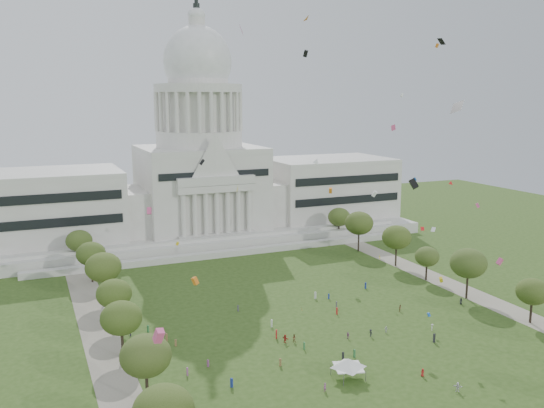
{
  "coord_description": "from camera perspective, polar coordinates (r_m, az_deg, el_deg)",
  "views": [
    {
      "loc": [
        -60.52,
        -95.6,
        51.94
      ],
      "look_at": [
        0.0,
        45.0,
        24.0
      ],
      "focal_mm": 38.0,
      "sensor_mm": 36.0,
      "label": 1
    }
  ],
  "objects": [
    {
      "name": "ground",
      "position": [
        124.49,
        8.49,
        -14.43
      ],
      "size": [
        400.0,
        400.0,
        0.0
      ],
      "primitive_type": "plane",
      "color": "#2D4916",
      "rests_on": "ground"
    },
    {
      "name": "capitol",
      "position": [
        219.77,
        -7.09,
        2.51
      ],
      "size": [
        160.0,
        64.5,
        91.3
      ],
      "color": "beige",
      "rests_on": "ground"
    },
    {
      "name": "path_left",
      "position": [
        136.48,
        -16.64,
        -12.47
      ],
      "size": [
        8.0,
        160.0,
        0.04
      ],
      "primitive_type": "cube",
      "color": "gray",
      "rests_on": "ground"
    },
    {
      "name": "path_right",
      "position": [
        173.91,
        16.86,
        -7.49
      ],
      "size": [
        8.0,
        160.0,
        0.04
      ],
      "primitive_type": "cube",
      "color": "gray",
      "rests_on": "ground"
    },
    {
      "name": "row_tree_l_1",
      "position": [
        103.44,
        -12.41,
        -14.47
      ],
      "size": [
        8.86,
        8.86,
        12.59
      ],
      "color": "black",
      "rests_on": "ground"
    },
    {
      "name": "row_tree_r_1",
      "position": [
        148.87,
        24.41,
        -7.92
      ],
      "size": [
        7.58,
        7.58,
        10.78
      ],
      "color": "black",
      "rests_on": "ground"
    },
    {
      "name": "row_tree_l_2",
      "position": [
        121.95,
        -14.71,
        -10.87
      ],
      "size": [
        8.42,
        8.42,
        11.97
      ],
      "color": "black",
      "rests_on": "ground"
    },
    {
      "name": "row_tree_r_2",
      "position": [
        159.76,
        18.89,
        -5.57
      ],
      "size": [
        9.55,
        9.55,
        13.58
      ],
      "color": "black",
      "rests_on": "ground"
    },
    {
      "name": "row_tree_l_3",
      "position": [
        137.68,
        -15.38,
        -8.56
      ],
      "size": [
        8.12,
        8.12,
        11.55
      ],
      "color": "black",
      "rests_on": "ground"
    },
    {
      "name": "row_tree_r_3",
      "position": [
        173.03,
        15.11,
        -5.05
      ],
      "size": [
        7.01,
        7.01,
        9.98
      ],
      "color": "black",
      "rests_on": "ground"
    },
    {
      "name": "row_tree_l_4",
      "position": [
        154.88,
        -16.38,
        -6.03
      ],
      "size": [
        9.29,
        9.29,
        13.21
      ],
      "color": "black",
      "rests_on": "ground"
    },
    {
      "name": "row_tree_r_4",
      "position": [
        184.7,
        12.25,
        -3.25
      ],
      "size": [
        9.19,
        9.19,
        13.06
      ],
      "color": "black",
      "rests_on": "ground"
    },
    {
      "name": "row_tree_l_5",
      "position": [
        172.87,
        -17.5,
        -4.73
      ],
      "size": [
        8.33,
        8.33,
        11.85
      ],
      "color": "black",
      "rests_on": "ground"
    },
    {
      "name": "row_tree_r_5",
      "position": [
        200.17,
        8.62,
        -1.89
      ],
      "size": [
        9.82,
        9.82,
        13.96
      ],
      "color": "black",
      "rests_on": "ground"
    },
    {
      "name": "row_tree_l_6",
      "position": [
        190.32,
        -18.57,
        -3.47
      ],
      "size": [
        8.19,
        8.19,
        11.64
      ],
      "color": "black",
      "rests_on": "ground"
    },
    {
      "name": "row_tree_r_6",
      "position": [
        216.75,
        6.67,
        -1.29
      ],
      "size": [
        8.42,
        8.42,
        11.97
      ],
      "color": "black",
      "rests_on": "ground"
    },
    {
      "name": "event_tent",
      "position": [
        113.14,
        7.58,
        -15.32
      ],
      "size": [
        8.94,
        8.94,
        4.0
      ],
      "color": "#4C4C4C",
      "rests_on": "ground"
    },
    {
      "name": "person_0",
      "position": [
        157.49,
        18.21,
        -9.13
      ],
      "size": [
        0.93,
        0.95,
        1.65
      ],
      "primitive_type": "imported",
      "rotation": [
        0.0,
        0.0,
        5.46
      ],
      "color": "#26262B",
      "rests_on": "ground"
    },
    {
      "name": "person_2",
      "position": [
        148.5,
        12.6,
        -10.03
      ],
      "size": [
        0.95,
        0.99,
        1.75
      ],
      "primitive_type": "imported",
      "rotation": [
        0.0,
        0.0,
        0.87
      ],
      "color": "olive",
      "rests_on": "ground"
    },
    {
      "name": "person_3",
      "position": [
        132.69,
        9.74,
        -12.47
      ],
      "size": [
        0.7,
        1.14,
        1.66
      ],
      "primitive_type": "imported",
      "rotation": [
        0.0,
        0.0,
        4.85
      ],
      "color": "#26262B",
      "rests_on": "ground"
    },
    {
      "name": "person_4",
      "position": [
        130.86,
        7.52,
        -12.77
      ],
      "size": [
        0.66,
        0.98,
        1.53
      ],
      "primitive_type": "imported",
      "rotation": [
        0.0,
        0.0,
        4.91
      ],
      "color": "#994C8C",
      "rests_on": "ground"
    },
    {
      "name": "person_5",
      "position": [
        127.67,
        1.31,
        -13.2
      ],
      "size": [
        1.37,
        1.87,
        1.88
      ],
      "primitive_type": "imported",
      "rotation": [
        0.0,
        0.0,
        2.02
      ],
      "color": "#B21E1E",
      "rests_on": "ground"
    },
    {
      "name": "person_6",
      "position": [
        117.4,
        14.69,
        -15.84
      ],
      "size": [
        0.65,
        0.86,
        1.59
      ],
      "primitive_type": "imported",
      "rotation": [
        0.0,
        0.0,
        1.77
      ],
      "color": "#B21E1E",
      "rests_on": "ground"
    },
    {
      "name": "person_7",
      "position": [
        109.17,
        5.26,
        -17.62
      ],
      "size": [
        0.67,
        0.54,
        1.64
      ],
      "primitive_type": "imported",
      "rotation": [
        0.0,
        0.0,
        3.33
      ],
      "color": "#994C8C",
      "rests_on": "ground"
    },
    {
      "name": "person_8",
      "position": [
        128.16,
        2.19,
        -13.13
      ],
      "size": [
        1.03,
        0.95,
        1.81
      ],
      "primitive_type": "imported",
      "rotation": [
        0.0,
        0.0,
        2.54
      ],
      "color": "olive",
      "rests_on": "ground"
    },
    {
      "name": "person_9",
      "position": [
        138.84,
        15.58,
        -11.68
      ],
      "size": [
        1.08,
        1.07,
        1.55
      ],
      "primitive_type": "imported",
      "rotation": [
        0.0,
        0.0,
        0.76
      ],
      "color": "silver",
      "rests_on": "ground"
    },
    {
      "name": "person_10",
      "position": [
        135.34,
        11.23,
        -12.09
      ],
      "size": [
        0.78,
        1.0,
        1.51
      ],
      "primitive_type": "imported",
      "rotation": [
        0.0,
        0.0,
        1.96
      ],
      "color": "silver",
      "rests_on": "ground"
    },
    {
      "name": "person_11",
      "position": [
        113.63,
        17.93,
        -16.88
      ],
      "size": [
        1.69,
        1.64,
        1.82
      ],
      "primitive_type": "imported",
      "rotation": [
        0.0,
        0.0,
        2.39
      ],
      "color": "silver",
      "rests_on": "ground"
    },
    {
      "name": "distant_crowd",
      "position": [
        130.95,
        0.79,
        -12.62
      ],
      "size": [
        66.44,
        40.4,
        1.94
      ],
      "color": "silver",
      "rests_on": "ground"
    },
    {
      "name": "kite_swarm",
      "position": [
        120.03,
        7.04,
        1.24
      ],
      "size": [
        85.88,
        97.73,
        65.04
      ],
      "color": "white",
      "rests_on": "ground"
    }
  ]
}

